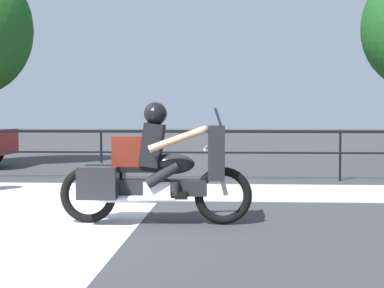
# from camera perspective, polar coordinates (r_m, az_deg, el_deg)

# --- Properties ---
(ground_plane) EXTENTS (120.00, 120.00, 0.00)m
(ground_plane) POSITION_cam_1_polar(r_m,az_deg,el_deg) (7.71, -17.48, -7.53)
(ground_plane) COLOR #38383A
(sidewalk_band) EXTENTS (44.00, 2.40, 0.01)m
(sidewalk_band) POSITION_cam_1_polar(r_m,az_deg,el_deg) (10.92, -11.06, -4.47)
(sidewalk_band) COLOR #B7B2A8
(sidewalk_band) RESTS_ON ground
(crosswalk_band) EXTENTS (2.77, 6.00, 0.01)m
(crosswalk_band) POSITION_cam_1_polar(r_m,az_deg,el_deg) (7.44, -16.29, -7.85)
(crosswalk_band) COLOR silver
(crosswalk_band) RESTS_ON ground
(fence_railing) EXTENTS (36.00, 0.05, 1.07)m
(fence_railing) POSITION_cam_1_polar(r_m,az_deg,el_deg) (12.83, -8.81, 0.35)
(fence_railing) COLOR black
(fence_railing) RESTS_ON ground
(motorcycle) EXTENTS (2.43, 0.76, 1.53)m
(motorcycle) POSITION_cam_1_polar(r_m,az_deg,el_deg) (7.40, -3.63, -2.47)
(motorcycle) COLOR black
(motorcycle) RESTS_ON ground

